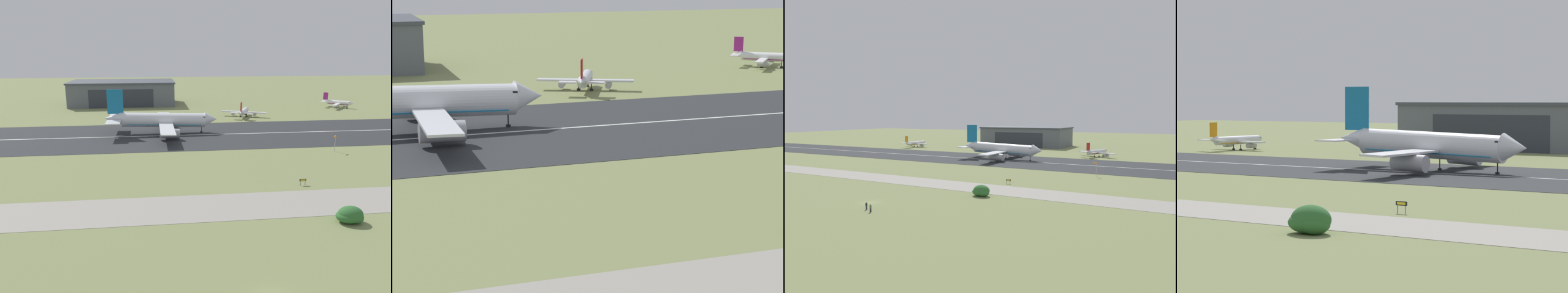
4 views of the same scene
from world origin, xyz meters
The scene contains 6 objects.
ground_plane centered at (0.00, 49.18, 0.00)m, with size 738.54×738.54×0.00m, color #7A8451.
runway_strip centered at (0.00, 98.36, 0.03)m, with size 498.54×46.99×0.06m, color #2B2D30.
runway_centreline centered at (0.00, 98.36, 0.07)m, with size 448.68×0.70×0.01m, color silver.
airplane_landing centered at (-10.03, 102.61, 5.04)m, with size 42.69×46.37×17.02m.
airplane_parked_east centered at (88.67, 158.48, 2.77)m, with size 17.57×18.36×8.05m.
airplane_parked_far_east centered at (29.76, 135.57, 2.57)m, with size 20.61×19.05×7.92m.
Camera 2 is at (-23.32, -22.98, 26.91)m, focal length 70.00 mm.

